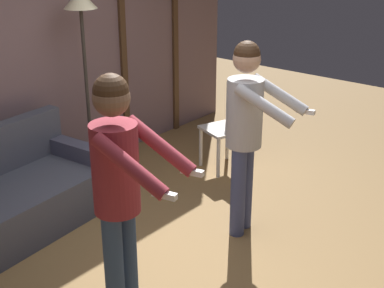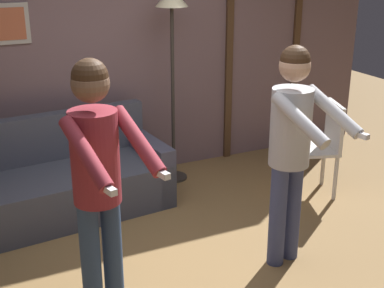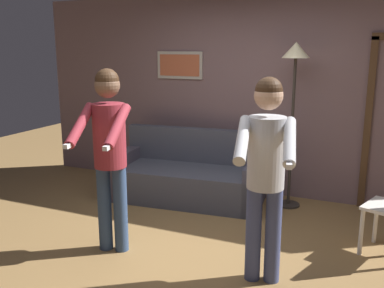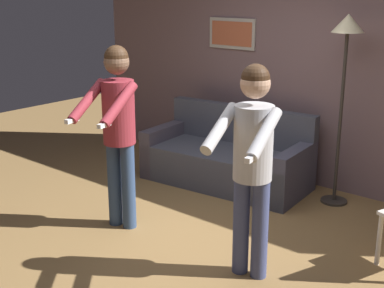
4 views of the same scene
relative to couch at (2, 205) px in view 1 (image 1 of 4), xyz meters
The scene contains 7 objects.
ground_plane 1.58m from the couch, 64.78° to the right, with size 12.00×12.00×0.00m, color olive.
back_wall_assembly 1.38m from the couch, 42.78° to the left, with size 6.40×0.10×2.60m.
couch is the anchor object (origin of this frame).
torchiere_lamp 1.85m from the couch, 11.92° to the left, with size 0.32×0.32×1.98m.
person_standing_left 1.80m from the couch, 92.76° to the right, with size 0.53×0.70×1.74m.
person_standing_right 2.24m from the couch, 49.08° to the right, with size 0.52×0.66×1.70m.
dining_chair_distant 2.53m from the couch, 15.75° to the right, with size 0.54×0.54×0.93m.
Camera 1 is at (-2.76, -2.49, 2.53)m, focal length 50.00 mm.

